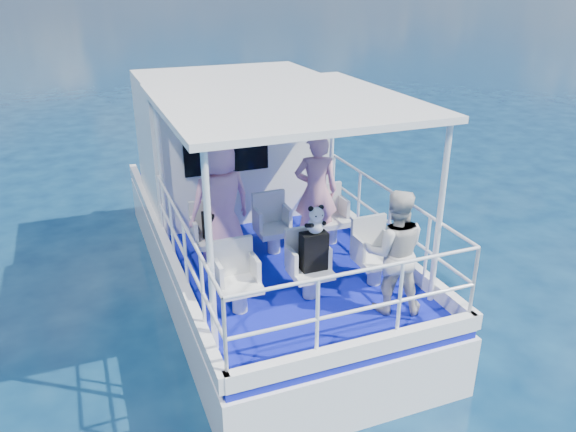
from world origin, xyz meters
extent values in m
plane|color=#082240|center=(0.00, 0.00, 0.00)|extent=(2000.00, 2000.00, 0.00)
cube|color=white|center=(0.00, 1.00, 0.00)|extent=(3.00, 7.00, 1.60)
cube|color=#0A0F95|center=(0.00, 1.00, 0.85)|extent=(2.90, 6.90, 0.10)
cube|color=white|center=(0.00, 2.30, 2.00)|extent=(2.85, 2.00, 2.20)
cube|color=white|center=(0.00, -0.20, 3.14)|extent=(3.00, 3.20, 0.08)
cylinder|color=white|center=(-1.35, -1.70, 2.00)|extent=(0.07, 0.07, 2.20)
cylinder|color=white|center=(1.35, -1.70, 2.00)|extent=(0.07, 0.07, 2.20)
cylinder|color=white|center=(-1.35, 1.20, 2.00)|extent=(0.07, 0.07, 2.20)
cylinder|color=white|center=(1.35, 1.20, 2.00)|extent=(0.07, 0.07, 2.20)
cube|color=silver|center=(-0.90, 0.20, 1.09)|extent=(0.48, 0.46, 0.38)
cube|color=silver|center=(0.00, 0.20, 1.09)|extent=(0.48, 0.46, 0.38)
cube|color=silver|center=(0.90, 0.20, 1.09)|extent=(0.48, 0.46, 0.38)
cube|color=silver|center=(-0.90, -1.10, 1.09)|extent=(0.48, 0.46, 0.38)
cube|color=silver|center=(0.00, -1.10, 1.09)|extent=(0.48, 0.46, 0.38)
cube|color=silver|center=(0.90, -1.10, 1.09)|extent=(0.48, 0.46, 0.38)
imported|color=pink|center=(-0.74, 0.22, 1.77)|extent=(0.72, 0.57, 1.75)
imported|color=pink|center=(0.64, 0.20, 1.74)|extent=(0.71, 0.57, 1.69)
imported|color=silver|center=(0.78, -1.69, 1.65)|extent=(0.89, 0.80, 1.50)
cube|color=black|center=(-0.86, 0.18, 1.47)|extent=(0.29, 0.16, 0.38)
cube|color=black|center=(0.04, -1.10, 1.52)|extent=(0.32, 0.18, 0.48)
cube|color=black|center=(-0.85, 0.17, 1.68)|extent=(0.09, 0.05, 0.05)
camera|label=1|loc=(-2.42, -6.58, 4.56)|focal=35.00mm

